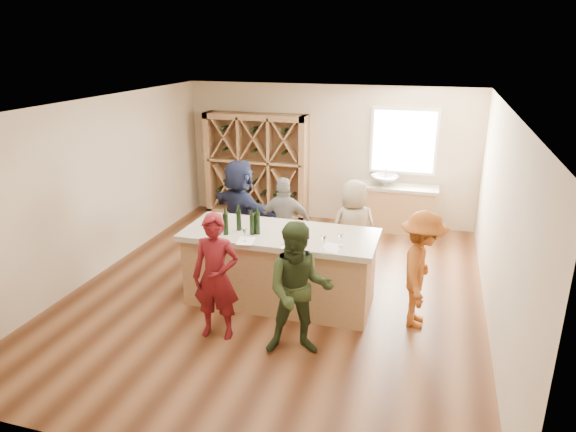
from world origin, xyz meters
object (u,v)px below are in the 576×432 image
(wine_bottle_b, at_px, (226,224))
(wine_bottle_e, at_px, (257,223))
(wine_bottle_c, at_px, (239,220))
(person_near_right, at_px, (299,290))
(sink, at_px, (384,180))
(person_far_right, at_px, (353,229))
(wine_rack, at_px, (256,166))
(wine_bottle_d, at_px, (252,225))
(person_server, at_px, (421,270))
(person_far_left, at_px, (240,212))
(tasting_counter_base, at_px, (280,270))
(person_far_mid, at_px, (284,226))
(person_near_left, at_px, (216,277))

(wine_bottle_b, distance_m, wine_bottle_e, 0.44)
(wine_bottle_c, height_order, person_near_right, person_near_right)
(sink, height_order, person_far_right, person_far_right)
(wine_rack, bearing_deg, person_far_right, -44.30)
(wine_bottle_e, bearing_deg, sink, 69.67)
(person_near_right, bearing_deg, wine_bottle_e, 115.31)
(wine_bottle_d, height_order, wine_bottle_e, wine_bottle_e)
(wine_rack, height_order, person_far_right, wine_rack)
(person_server, height_order, person_far_left, person_far_left)
(tasting_counter_base, bearing_deg, sink, 73.02)
(person_far_mid, xyz_separation_m, person_far_left, (-0.83, 0.19, 0.10))
(tasting_counter_base, height_order, person_far_mid, person_far_mid)
(tasting_counter_base, bearing_deg, wine_bottle_b, -157.32)
(wine_bottle_b, relative_size, person_far_left, 0.17)
(person_far_mid, bearing_deg, person_server, 141.51)
(person_near_right, relative_size, person_far_left, 0.94)
(tasting_counter_base, relative_size, wine_bottle_c, 9.06)
(wine_bottle_e, bearing_deg, wine_bottle_b, -160.79)
(wine_rack, distance_m, wine_bottle_b, 3.98)
(sink, distance_m, tasting_counter_base, 3.70)
(wine_bottle_d, xyz_separation_m, person_far_left, (-0.73, 1.40, -0.33))
(wine_bottle_d, bearing_deg, person_near_left, -100.07)
(sink, relative_size, wine_bottle_e, 1.74)
(sink, relative_size, wine_bottle_c, 1.89)
(wine_bottle_e, xyz_separation_m, person_far_right, (1.13, 1.30, -0.44))
(wine_bottle_d, bearing_deg, person_near_right, -45.96)
(tasting_counter_base, distance_m, person_server, 1.97)
(wine_bottle_e, xyz_separation_m, person_far_mid, (0.04, 1.17, -0.44))
(tasting_counter_base, distance_m, person_far_mid, 1.09)
(sink, bearing_deg, wine_bottle_b, -114.93)
(wine_bottle_c, height_order, person_server, person_server)
(tasting_counter_base, distance_m, person_near_right, 1.35)
(wine_bottle_e, xyz_separation_m, person_server, (2.23, 0.06, -0.44))
(wine_bottle_e, height_order, person_near_left, person_near_left)
(sink, relative_size, person_far_right, 0.34)
(wine_bottle_c, xyz_separation_m, wine_bottle_e, (0.30, -0.07, 0.01))
(person_near_left, height_order, person_server, person_near_left)
(wine_bottle_c, relative_size, person_server, 0.18)
(wine_bottle_c, height_order, person_far_mid, person_far_mid)
(wine_bottle_b, relative_size, person_far_right, 0.19)
(person_near_left, height_order, person_near_right, person_near_right)
(wine_bottle_e, bearing_deg, person_server, 1.60)
(wine_bottle_c, relative_size, wine_bottle_e, 0.92)
(wine_bottle_c, distance_m, person_near_right, 1.64)
(person_far_mid, bearing_deg, wine_bottle_b, 59.22)
(person_server, xyz_separation_m, person_far_left, (-3.02, 1.29, 0.10))
(wine_bottle_b, height_order, wine_bottle_d, wine_bottle_b)
(tasting_counter_base, relative_size, person_far_left, 1.45)
(wine_bottle_d, distance_m, person_near_left, 0.99)
(person_far_left, bearing_deg, tasting_counter_base, 161.42)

